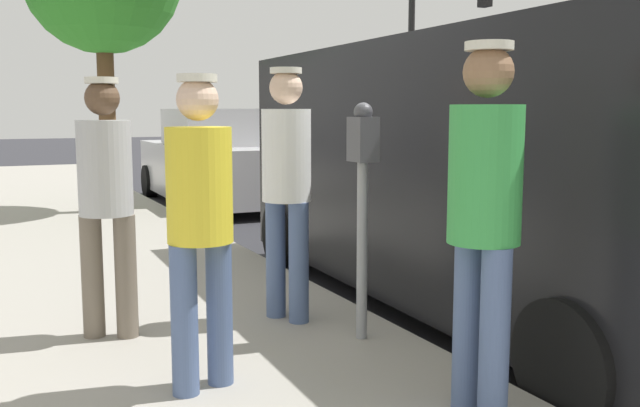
{
  "coord_description": "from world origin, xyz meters",
  "views": [
    {
      "loc": [
        3.52,
        4.56,
        1.62
      ],
      "look_at": [
        1.65,
        0.67,
        1.05
      ],
      "focal_mm": 39.68,
      "sensor_mm": 36.0,
      "label": 1
    }
  ],
  "objects_px": {
    "parked_sedan_behind": "(218,162)",
    "pedestrian_in_yellow": "(200,213)",
    "parking_meter_near": "(363,180)",
    "parked_van": "(481,168)",
    "traffic_light_corner": "(440,34)",
    "pedestrian_in_gray": "(106,191)",
    "pedestrian_in_green": "(484,207)",
    "pedestrian_in_white": "(287,177)"
  },
  "relations": [
    {
      "from": "parking_meter_near",
      "to": "pedestrian_in_gray",
      "type": "bearing_deg",
      "value": -26.73
    },
    {
      "from": "pedestrian_in_white",
      "to": "traffic_light_corner",
      "type": "height_order",
      "value": "traffic_light_corner"
    },
    {
      "from": "pedestrian_in_yellow",
      "to": "traffic_light_corner",
      "type": "height_order",
      "value": "traffic_light_corner"
    },
    {
      "from": "parking_meter_near",
      "to": "parked_van",
      "type": "xyz_separation_m",
      "value": [
        -1.5,
        -0.72,
        -0.03
      ]
    },
    {
      "from": "pedestrian_in_green",
      "to": "parked_sedan_behind",
      "type": "bearing_deg",
      "value": -99.84
    },
    {
      "from": "pedestrian_in_yellow",
      "to": "pedestrian_in_green",
      "type": "bearing_deg",
      "value": 139.9
    },
    {
      "from": "pedestrian_in_green",
      "to": "traffic_light_corner",
      "type": "relative_size",
      "value": 0.34
    },
    {
      "from": "parking_meter_near",
      "to": "parked_sedan_behind",
      "type": "distance_m",
      "value": 7.95
    },
    {
      "from": "parked_van",
      "to": "parked_sedan_behind",
      "type": "height_order",
      "value": "parked_van"
    },
    {
      "from": "pedestrian_in_green",
      "to": "parked_van",
      "type": "bearing_deg",
      "value": -127.98
    },
    {
      "from": "parking_meter_near",
      "to": "parked_sedan_behind",
      "type": "height_order",
      "value": "parking_meter_near"
    },
    {
      "from": "pedestrian_in_white",
      "to": "parked_van",
      "type": "distance_m",
      "value": 1.78
    },
    {
      "from": "pedestrian_in_gray",
      "to": "parking_meter_near",
      "type": "bearing_deg",
      "value": 153.27
    },
    {
      "from": "parking_meter_near",
      "to": "pedestrian_in_yellow",
      "type": "height_order",
      "value": "pedestrian_in_yellow"
    },
    {
      "from": "parked_sedan_behind",
      "to": "parking_meter_near",
      "type": "bearing_deg",
      "value": 79.1
    },
    {
      "from": "traffic_light_corner",
      "to": "pedestrian_in_gray",
      "type": "bearing_deg",
      "value": 46.47
    },
    {
      "from": "pedestrian_in_white",
      "to": "parked_van",
      "type": "xyz_separation_m",
      "value": [
        -1.77,
        -0.12,
        -0.01
      ]
    },
    {
      "from": "parked_sedan_behind",
      "to": "traffic_light_corner",
      "type": "bearing_deg",
      "value": -154.67
    },
    {
      "from": "pedestrian_in_gray",
      "to": "parked_sedan_behind",
      "type": "bearing_deg",
      "value": -112.8
    },
    {
      "from": "pedestrian_in_green",
      "to": "pedestrian_in_white",
      "type": "xyz_separation_m",
      "value": [
        0.19,
        -1.89,
        -0.01
      ]
    },
    {
      "from": "pedestrian_in_gray",
      "to": "parked_sedan_behind",
      "type": "xyz_separation_m",
      "value": [
        -2.97,
        -7.05,
        -0.36
      ]
    },
    {
      "from": "parking_meter_near",
      "to": "pedestrian_in_gray",
      "type": "height_order",
      "value": "pedestrian_in_gray"
    },
    {
      "from": "parking_meter_near",
      "to": "pedestrian_in_white",
      "type": "height_order",
      "value": "pedestrian_in_white"
    },
    {
      "from": "pedestrian_in_white",
      "to": "traffic_light_corner",
      "type": "bearing_deg",
      "value": -129.43
    },
    {
      "from": "parking_meter_near",
      "to": "parked_van",
      "type": "relative_size",
      "value": 0.29
    },
    {
      "from": "pedestrian_in_yellow",
      "to": "pedestrian_in_white",
      "type": "height_order",
      "value": "pedestrian_in_white"
    },
    {
      "from": "parked_van",
      "to": "traffic_light_corner",
      "type": "height_order",
      "value": "traffic_light_corner"
    },
    {
      "from": "pedestrian_in_gray",
      "to": "traffic_light_corner",
      "type": "relative_size",
      "value": 0.32
    },
    {
      "from": "pedestrian_in_yellow",
      "to": "pedestrian_in_gray",
      "type": "height_order",
      "value": "pedestrian_in_gray"
    },
    {
      "from": "pedestrian_in_yellow",
      "to": "parked_sedan_behind",
      "type": "relative_size",
      "value": 0.37
    },
    {
      "from": "pedestrian_in_gray",
      "to": "traffic_light_corner",
      "type": "xyz_separation_m",
      "value": [
        -9.75,
        -10.27,
        2.41
      ]
    },
    {
      "from": "pedestrian_in_gray",
      "to": "parked_sedan_behind",
      "type": "height_order",
      "value": "pedestrian_in_gray"
    },
    {
      "from": "pedestrian_in_yellow",
      "to": "parked_van",
      "type": "relative_size",
      "value": 0.31
    },
    {
      "from": "parking_meter_near",
      "to": "pedestrian_in_green",
      "type": "bearing_deg",
      "value": 86.65
    },
    {
      "from": "pedestrian_in_yellow",
      "to": "pedestrian_in_white",
      "type": "xyz_separation_m",
      "value": [
        -0.9,
        -0.97,
        0.07
      ]
    },
    {
      "from": "parking_meter_near",
      "to": "traffic_light_corner",
      "type": "distance_m",
      "value": 13.97
    },
    {
      "from": "pedestrian_in_yellow",
      "to": "parked_sedan_behind",
      "type": "distance_m",
      "value": 8.6
    },
    {
      "from": "parked_sedan_behind",
      "to": "pedestrian_in_yellow",
      "type": "bearing_deg",
      "value": 71.91
    },
    {
      "from": "parking_meter_near",
      "to": "parked_van",
      "type": "distance_m",
      "value": 1.67
    },
    {
      "from": "pedestrian_in_yellow",
      "to": "parked_van",
      "type": "distance_m",
      "value": 2.89
    },
    {
      "from": "pedestrian_in_yellow",
      "to": "parked_sedan_behind",
      "type": "xyz_separation_m",
      "value": [
        -2.67,
        -8.17,
        -0.34
      ]
    },
    {
      "from": "pedestrian_in_yellow",
      "to": "parked_van",
      "type": "height_order",
      "value": "parked_van"
    }
  ]
}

